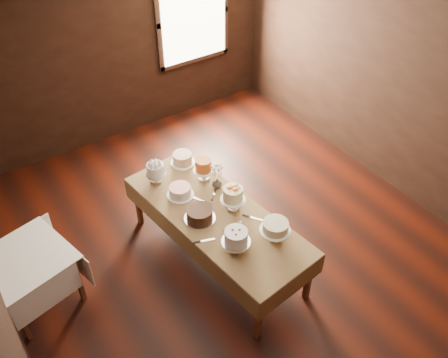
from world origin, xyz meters
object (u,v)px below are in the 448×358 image
cake_meringue (156,173)px  cake_server_c (199,199)px  cake_swirl (236,241)px  cake_server_e (208,240)px  cake_cream (275,231)px  cake_server_d (215,191)px  cake_chocolate (200,214)px  side_table (27,263)px  cake_speckled (183,159)px  cake_caramel (204,170)px  cake_flowers (233,199)px  cake_lattice (180,192)px  cake_server_b (257,219)px  display_table (216,217)px  cake_server_a (236,224)px  flower_vase (217,183)px

cake_meringue → cake_server_c: bearing=-66.8°
cake_swirl → cake_server_e: cake_swirl is taller
cake_cream → cake_server_d: 0.97m
cake_chocolate → side_table: bearing=163.1°
cake_chocolate → cake_server_d: cake_chocolate is taller
cake_meringue → cake_chocolate: (0.09, -0.82, -0.05)m
cake_speckled → cake_server_e: size_ratio=1.34×
cake_caramel → cake_server_c: 0.40m
cake_chocolate → cake_flowers: (0.40, -0.06, 0.06)m
cake_caramel → cake_cream: size_ratio=0.85×
cake_lattice → cake_server_c: 0.23m
cake_server_b → cake_server_d: size_ratio=1.00×
cake_speckled → cake_lattice: cake_speckled is taller
cake_server_d → cake_caramel: bearing=42.0°
cake_cream → side_table: bearing=151.8°
cake_server_b → cake_server_e: same height
display_table → cake_server_c: size_ratio=10.10×
cake_swirl → cake_server_a: size_ratio=1.28×
cake_chocolate → cake_server_c: cake_chocolate is taller
cake_meringue → cake_lattice: (0.10, -0.38, -0.06)m
cake_server_c → cake_flowers: bearing=-166.2°
cake_server_a → cake_flowers: bearing=58.8°
cake_server_e → cake_flowers: bearing=46.9°
cake_meringue → cake_chocolate: 0.83m
cake_server_b → cake_chocolate: bearing=-158.8°
cake_flowers → cake_swirl: cake_flowers is taller
side_table → cake_swirl: size_ratio=3.28×
cake_chocolate → cake_server_e: size_ratio=1.49×
cake_lattice → cake_swirl: 1.03m
cake_swirl → cake_server_a: 0.37m
side_table → cake_server_d: size_ratio=4.20×
side_table → cake_cream: bearing=-28.2°
display_table → cake_swirl: 0.59m
cake_flowers → cake_server_e: bearing=-152.3°
cake_speckled → cake_server_c: bearing=-105.4°
cake_lattice → cake_flowers: (0.38, -0.50, 0.07)m
cake_server_d → cake_server_e: (-0.48, -0.60, 0.00)m
side_table → cake_flowers: (2.15, -0.59, 0.22)m
display_table → flower_vase: size_ratio=19.86×
cake_swirl → cake_server_b: cake_swirl is taller
cake_meringue → display_table: bearing=-71.8°
cake_server_a → cake_server_d: (0.11, 0.58, 0.00)m
cake_chocolate → cake_server_d: 0.48m
cake_server_e → cake_server_a: bearing=22.4°
display_table → cake_server_b: size_ratio=10.10×
cake_speckled → cake_flowers: size_ratio=1.11×
cake_swirl → cake_server_d: bearing=70.1°
cake_cream → cake_server_a: (-0.22, 0.38, -0.10)m
cake_cream → cake_server_b: (0.01, 0.32, -0.10)m
cake_swirl → cake_meringue: bearing=96.5°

